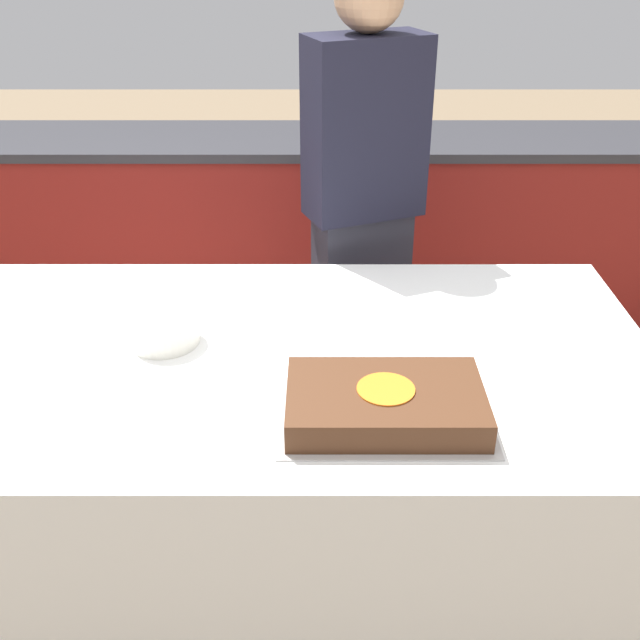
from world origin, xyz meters
TOP-DOWN VIEW (x-y plane):
  - ground_plane at (0.00, 0.00)m, footprint 14.00×14.00m
  - back_counter at (0.00, 1.65)m, footprint 4.40×0.58m
  - dining_table at (0.00, 0.00)m, footprint 2.19×1.14m
  - cake at (0.32, -0.30)m, footprint 0.51×0.33m
  - plate_stack at (-0.27, 0.05)m, footprint 0.20×0.20m
  - side_plate_near_cake at (0.37, -0.01)m, footprint 0.17×0.17m
  - person_cutting_cake at (0.32, 0.79)m, footprint 0.45×0.34m

SIDE VIEW (x-z plane):
  - ground_plane at x=0.00m, z-range 0.00..0.00m
  - dining_table at x=0.00m, z-range 0.00..0.77m
  - back_counter at x=0.00m, z-range 0.00..0.92m
  - side_plate_near_cake at x=0.37m, z-range 0.77..0.78m
  - plate_stack at x=-0.27m, z-range 0.77..0.85m
  - cake at x=0.32m, z-range 0.77..0.85m
  - person_cutting_cake at x=0.32m, z-range 0.04..1.75m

